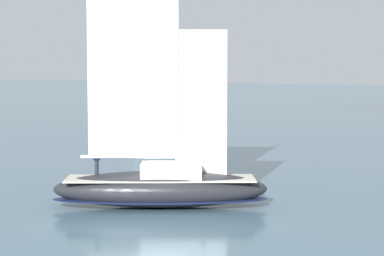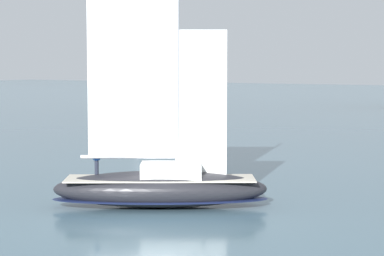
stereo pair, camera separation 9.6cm
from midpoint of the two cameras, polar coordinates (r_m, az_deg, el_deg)
name	(u,v)px [view 2 (the right image)]	position (r m, az deg, el deg)	size (l,w,h in m)	color
ground_plane	(160,207)	(37.21, -2.35, -6.03)	(400.00, 400.00, 0.00)	slate
sailboat_main	(161,184)	(37.01, -2.33, -4.29)	(10.62, 8.22, 14.66)	#232328
sailboat_moored_mid_channel	(137,114)	(93.24, -4.16, 1.04)	(5.92, 6.92, 9.85)	silver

